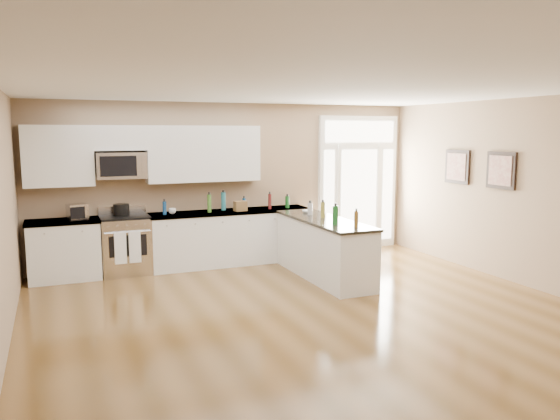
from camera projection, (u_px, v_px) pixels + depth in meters
name	position (u px, v px, depth m)	size (l,w,h in m)	color
ground	(340.00, 332.00, 6.29)	(8.00, 8.00, 0.00)	brown
room_shell	(343.00, 185.00, 6.05)	(8.00, 8.00, 8.00)	#967C5F
back_cabinet_left	(64.00, 252.00, 8.51)	(1.10, 0.66, 0.94)	white
back_cabinet_right	(231.00, 239.00, 9.54)	(2.85, 0.66, 0.94)	white
peninsula_cabinet	(324.00, 250.00, 8.63)	(0.69, 2.32, 0.94)	white
upper_cabinet_left	(58.00, 156.00, 8.43)	(1.04, 0.33, 0.95)	white
upper_cabinet_right	(204.00, 154.00, 9.31)	(1.94, 0.33, 0.95)	white
upper_cabinet_short	(120.00, 138.00, 8.74)	(0.82, 0.33, 0.40)	white
microwave	(121.00, 165.00, 8.77)	(0.78, 0.41, 0.42)	silver
entry_door	(358.00, 183.00, 10.69)	(1.70, 0.10, 2.60)	white
wall_art_near	(457.00, 167.00, 9.38)	(0.05, 0.58, 0.58)	black
wall_art_far	(501.00, 170.00, 8.47)	(0.05, 0.58, 0.58)	black
kitchen_range	(126.00, 245.00, 8.86)	(0.77, 0.69, 1.08)	silver
stockpot	(121.00, 209.00, 8.84)	(0.26, 0.26, 0.20)	black
toaster_oven	(77.00, 212.00, 8.49)	(0.29, 0.22, 0.24)	silver
cardboard_box	(240.00, 206.00, 9.41)	(0.21, 0.15, 0.17)	brown
bowl_left	(79.00, 217.00, 8.66)	(0.17, 0.17, 0.04)	white
bowl_peninsula	(307.00, 211.00, 9.20)	(0.15, 0.15, 0.05)	white
cup_counter	(172.00, 211.00, 9.08)	(0.12, 0.12, 0.09)	white
counter_bottles	(275.00, 207.00, 8.94)	(2.37, 2.45, 0.31)	#19591E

